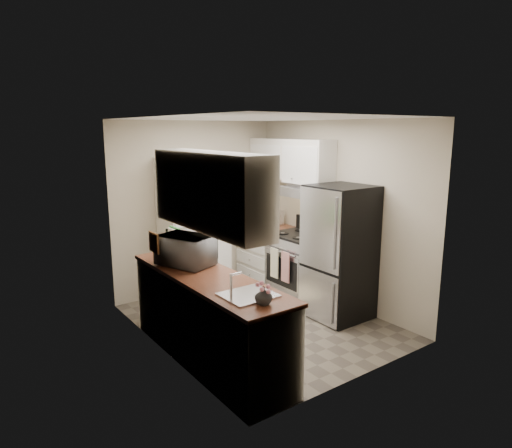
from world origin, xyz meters
name	(u,v)px	position (x,y,z in m)	size (l,w,h in m)	color
ground	(261,322)	(0.00, 0.00, 0.00)	(3.20, 3.20, 0.00)	#665B4C
room_shell	(260,194)	(-0.02, -0.01, 1.63)	(2.64, 3.24, 2.52)	beige
pantry_cabinet	(194,228)	(-0.20, 1.32, 1.00)	(0.90, 0.55, 2.00)	silver
base_cabinet_left	(209,320)	(-0.99, -0.43, 0.44)	(0.60, 2.30, 0.88)	silver
countertop_left	(208,277)	(-0.99, -0.43, 0.90)	(0.63, 2.33, 0.04)	brown
base_cabinet_right	(266,255)	(0.99, 1.19, 0.44)	(0.60, 0.80, 0.88)	silver
countertop_right	(266,227)	(0.99, 1.19, 0.90)	(0.63, 0.83, 0.04)	brown
electric_range	(299,265)	(0.97, 0.39, 0.48)	(0.71, 0.78, 1.13)	#B7B7BC
refrigerator	(340,252)	(0.94, -0.41, 0.85)	(0.70, 0.72, 1.70)	#B7B7BC
microwave	(186,250)	(-0.99, 0.03, 1.08)	(0.59, 0.40, 0.33)	silver
wine_bottle	(167,244)	(-1.02, 0.43, 1.07)	(0.08, 0.08, 0.31)	black
flower_vase	(264,296)	(-1.00, -1.39, 1.00)	(0.15, 0.15, 0.16)	white
cutting_board	(177,239)	(-0.81, 0.62, 1.07)	(0.02, 0.24, 0.30)	#308D38
toaster_oven	(267,218)	(0.96, 1.14, 1.04)	(0.33, 0.42, 0.24)	silver
fruit_basket	(267,207)	(0.98, 1.16, 1.21)	(0.23, 0.23, 0.10)	orange
kitchen_mat	(237,309)	(-0.01, 0.53, 0.01)	(0.43, 0.69, 0.01)	beige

